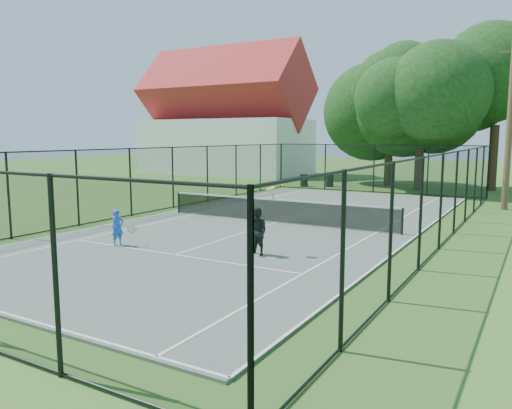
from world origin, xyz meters
The scene contains 13 objects.
ground centered at (0.00, 0.00, 0.00)m, with size 120.00×120.00×0.00m, color #406522.
tennis_court centered at (0.00, 0.00, 0.03)m, with size 11.00×24.00×0.06m, color slate.
tennis_net centered at (0.00, 0.00, 0.58)m, with size 10.08×0.08×0.95m.
fence centered at (0.00, 0.00, 1.50)m, with size 13.10×26.10×3.00m.
tree_near_left centered at (-0.45, 17.94, 5.87)m, with size 7.32×7.32×9.54m.
tree_near_mid centered at (2.14, 15.73, 5.48)m, with size 6.80×6.80×8.89m.
tree_near_right centered at (6.28, 18.09, 5.88)m, with size 6.71×6.71×9.25m.
building centered at (-17.00, 22.00, 4.93)m, with size 15.30×8.15×11.87m.
trash_bin_left centered at (-5.35, 14.31, 0.44)m, with size 0.58×0.58×0.86m.
trash_bin_right centered at (-3.71, 14.99, 0.48)m, with size 0.58×0.58×0.94m.
utility_pole centered at (7.65, 9.00, 4.13)m, with size 1.40×0.30×8.12m.
player_blue centered at (-2.37, -6.31, 0.64)m, with size 0.76×0.47×1.15m.
player_black centered at (2.11, -5.24, 0.76)m, with size 0.89×1.04×2.06m.
Camera 1 is at (9.21, -17.55, 3.51)m, focal length 35.00 mm.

